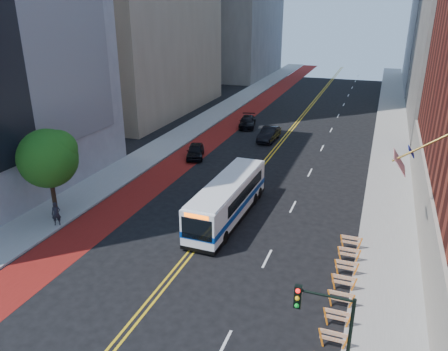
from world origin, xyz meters
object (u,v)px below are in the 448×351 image
object	(u,v)px
car_a	(195,151)
car_c	(247,122)
transit_bus	(228,198)
street_tree	(49,156)
car_b	(269,134)
pedestrian	(56,214)
traffic_signal	(326,326)

from	to	relation	value
car_a	car_c	xyz separation A→B (m)	(1.50, 13.45, -0.01)
transit_bus	street_tree	bearing A→B (deg)	-158.17
car_a	car_b	distance (m)	10.25
car_a	street_tree	bearing A→B (deg)	-122.66
car_a	pedestrian	size ratio (longest dim) A/B	2.40
traffic_signal	car_b	bearing A→B (deg)	107.62
car_c	transit_bus	bearing A→B (deg)	-88.28
car_b	street_tree	bearing A→B (deg)	-109.54
pedestrian	street_tree	bearing A→B (deg)	94.73
traffic_signal	transit_bus	distance (m)	16.67
traffic_signal	pedestrian	size ratio (longest dim) A/B	2.94
car_b	car_a	bearing A→B (deg)	-121.54
car_c	pedestrian	bearing A→B (deg)	-111.03
car_a	transit_bus	bearing A→B (deg)	-75.12
street_tree	car_c	size ratio (longest dim) A/B	1.39
traffic_signal	car_b	size ratio (longest dim) A/B	1.06
street_tree	transit_bus	xyz separation A→B (m)	(11.87, 4.45, -3.34)
street_tree	car_a	distance (m)	17.27
car_c	street_tree	bearing A→B (deg)	-112.91
transit_bus	car_a	distance (m)	14.15
pedestrian	traffic_signal	bearing A→B (deg)	-57.67
street_tree	pedestrian	world-z (taller)	street_tree
traffic_signal	transit_bus	size ratio (longest dim) A/B	0.46
transit_bus	car_a	world-z (taller)	transit_bus
car_c	traffic_signal	bearing A→B (deg)	-81.25
street_tree	traffic_signal	world-z (taller)	street_tree
pedestrian	transit_bus	bearing A→B (deg)	-7.95
street_tree	car_c	distance (m)	30.51
transit_bus	car_a	size ratio (longest dim) A/B	2.66
street_tree	car_a	world-z (taller)	street_tree
transit_bus	car_c	world-z (taller)	transit_bus
traffic_signal	car_a	distance (m)	30.81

